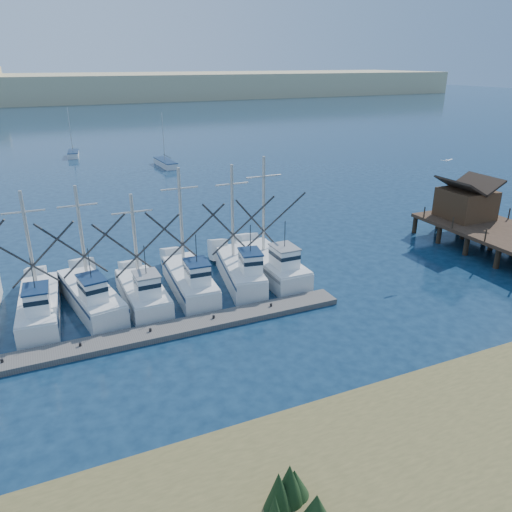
{
  "coord_description": "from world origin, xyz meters",
  "views": [
    {
      "loc": [
        -13.85,
        -20.18,
        15.46
      ],
      "look_at": [
        -1.2,
        8.0,
        3.29
      ],
      "focal_mm": 35.0,
      "sensor_mm": 36.0,
      "label": 1
    }
  ],
  "objects_px": {
    "sailboat_near": "(165,163)",
    "timber_pier": "(496,222)",
    "sailboat_far": "(73,154)",
    "floating_dock": "(134,338)"
  },
  "relations": [
    {
      "from": "floating_dock",
      "to": "sailboat_far",
      "type": "relative_size",
      "value": 3.34
    },
    {
      "from": "timber_pier",
      "to": "sailboat_near",
      "type": "xyz_separation_m",
      "value": [
        -16.5,
        47.77,
        -2.08
      ]
    },
    {
      "from": "timber_pier",
      "to": "sailboat_far",
      "type": "xyz_separation_m",
      "value": [
        -28.78,
        62.19,
        -2.06
      ]
    },
    {
      "from": "floating_dock",
      "to": "timber_pier",
      "type": "xyz_separation_m",
      "value": [
        31.44,
        2.3,
        2.39
      ]
    },
    {
      "from": "timber_pier",
      "to": "sailboat_near",
      "type": "relative_size",
      "value": 2.47
    },
    {
      "from": "timber_pier",
      "to": "sailboat_near",
      "type": "height_order",
      "value": "sailboat_near"
    },
    {
      "from": "floating_dock",
      "to": "sailboat_near",
      "type": "relative_size",
      "value": 3.34
    },
    {
      "from": "sailboat_near",
      "to": "sailboat_far",
      "type": "distance_m",
      "value": 18.94
    },
    {
      "from": "sailboat_near",
      "to": "sailboat_far",
      "type": "bearing_deg",
      "value": 126.98
    },
    {
      "from": "sailboat_near",
      "to": "timber_pier",
      "type": "bearing_deg",
      "value": -74.36
    }
  ]
}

